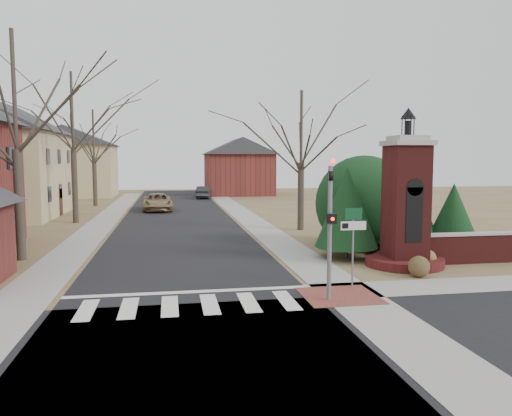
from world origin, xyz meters
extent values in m
plane|color=brown|center=(0.00, 0.00, 0.00)|extent=(120.00, 120.00, 0.00)
cube|color=black|center=(0.00, 22.00, 0.01)|extent=(8.00, 70.00, 0.01)
cube|color=black|center=(0.00, -3.00, 0.01)|extent=(120.00, 8.00, 0.01)
cube|color=silver|center=(0.00, 0.80, 0.01)|extent=(8.00, 2.20, 0.02)
cube|color=silver|center=(0.00, 2.30, 0.01)|extent=(8.00, 0.35, 0.02)
cube|color=gray|center=(5.20, 22.00, 0.01)|extent=(2.00, 60.00, 0.02)
cube|color=gray|center=(-5.20, 22.00, 0.01)|extent=(2.00, 60.00, 0.02)
cube|color=brown|center=(4.80, 1.00, 0.01)|extent=(2.40, 2.40, 0.02)
cylinder|color=slate|center=(4.30, 0.60, 2.10)|extent=(0.14, 0.14, 4.20)
imported|color=black|center=(4.30, 0.60, 4.05)|extent=(0.15, 0.18, 0.90)
sphere|color=#FF0C05|center=(4.30, 0.38, 4.35)|extent=(0.14, 0.14, 0.14)
cube|color=black|center=(4.30, 0.42, 2.60)|extent=(0.28, 0.16, 0.30)
sphere|color=#FF0C05|center=(4.30, 0.33, 2.60)|extent=(0.11, 0.11, 0.11)
cylinder|color=slate|center=(5.60, 2.00, 1.30)|extent=(0.06, 0.06, 2.60)
cube|color=silver|center=(5.60, 1.98, 2.15)|extent=(0.90, 0.03, 0.30)
cube|color=black|center=(5.30, 1.97, 2.15)|extent=(0.22, 0.02, 0.18)
cube|color=#0E4322|center=(5.60, 1.98, 2.55)|extent=(0.60, 0.03, 0.40)
cylinder|color=#541A18|center=(9.00, 5.00, 0.18)|extent=(3.20, 3.20, 0.36)
cube|color=#541A18|center=(9.00, 5.00, 2.50)|extent=(1.50, 1.50, 5.00)
cube|color=black|center=(9.00, 4.28, 2.20)|extent=(0.70, 0.10, 2.20)
cube|color=gray|center=(9.00, 5.00, 5.05)|extent=(1.70, 1.70, 0.20)
cube|color=gray|center=(9.00, 5.00, 5.25)|extent=(1.30, 1.30, 0.20)
cylinder|color=black|center=(9.00, 5.00, 5.65)|extent=(0.20, 0.20, 0.60)
cone|color=black|center=(9.00, 5.00, 6.25)|extent=(0.64, 0.64, 0.45)
cube|color=#541A18|center=(13.50, 5.00, 0.60)|extent=(7.50, 0.40, 1.20)
cube|color=gray|center=(13.50, 5.00, 1.25)|extent=(7.50, 0.50, 0.10)
cube|color=tan|center=(-12.00, 48.00, 3.00)|extent=(10.00, 8.00, 6.00)
cube|color=tan|center=(-14.80, 46.40, 6.99)|extent=(0.75, 0.75, 3.08)
cube|color=maroon|center=(8.00, 48.00, 2.50)|extent=(8.00, 8.00, 5.00)
cube|color=maroon|center=(5.76, 46.40, 5.90)|extent=(0.75, 0.75, 2.80)
cylinder|color=#473D33|center=(7.20, 7.00, 0.25)|extent=(0.20, 0.20, 0.50)
cone|color=black|center=(7.20, 7.00, 2.30)|extent=(2.80, 2.80, 3.60)
cylinder|color=#473D33|center=(10.50, 8.20, 0.25)|extent=(0.20, 0.20, 0.50)
cone|color=black|center=(10.50, 8.20, 2.60)|extent=(3.40, 3.40, 4.20)
cylinder|color=#473D33|center=(12.50, 7.20, 0.25)|extent=(0.20, 0.20, 0.50)
cone|color=black|center=(12.50, 7.20, 1.90)|extent=(2.40, 2.40, 2.80)
sphere|color=black|center=(9.00, 9.50, 2.40)|extent=(4.80, 4.80, 4.80)
cylinder|color=#473D33|center=(-7.00, 9.00, 2.42)|extent=(0.40, 0.40, 4.83)
cylinder|color=#473D33|center=(-7.00, 22.00, 2.52)|extent=(0.40, 0.40, 5.04)
cylinder|color=#473D33|center=(-7.50, 35.00, 2.21)|extent=(0.40, 0.40, 4.41)
cylinder|color=#473D33|center=(7.50, 16.00, 2.10)|extent=(0.40, 0.40, 4.20)
imported|color=#927850|center=(-1.60, 29.45, 0.74)|extent=(2.65, 5.39, 1.47)
imported|color=#2C2D32|center=(3.29, 42.41, 0.69)|extent=(2.14, 4.36, 1.37)
sphere|color=brown|center=(8.60, 3.00, 0.40)|extent=(0.80, 0.80, 0.80)
sphere|color=brown|center=(9.83, 4.60, 0.36)|extent=(0.72, 0.72, 0.72)
camera|label=1|loc=(-0.55, -14.02, 4.40)|focal=35.00mm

